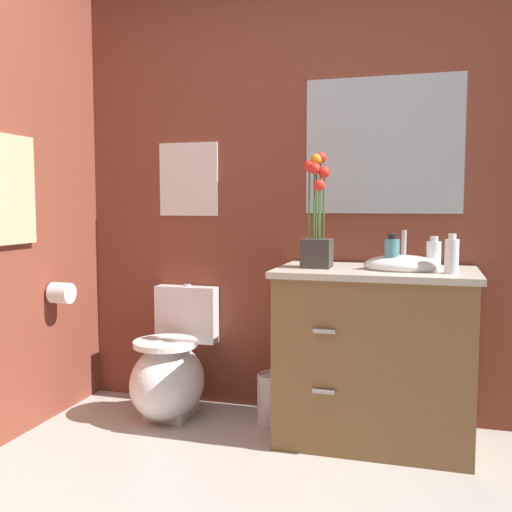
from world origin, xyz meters
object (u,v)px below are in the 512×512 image
object	(u,v)px
soap_bottle	(434,254)
wall_poster	(188,179)
trash_bin	(275,399)
hand_wash_bottle	(452,255)
flower_vase	(317,229)
hanging_towel	(13,190)
wall_mirror	(383,145)
vanity_cabinet	(375,353)
lotion_bottle	(392,254)
toilet	(171,372)
toilet_paper_roll	(61,293)

from	to	relation	value
soap_bottle	wall_poster	world-z (taller)	wall_poster
soap_bottle	trash_bin	bearing A→B (deg)	-177.71
hand_wash_bottle	trash_bin	xyz separation A→B (m)	(-0.85, 0.15, -0.78)
flower_vase	hanging_towel	bearing A→B (deg)	-163.02
wall_mirror	hanging_towel	distance (m)	1.85
vanity_cabinet	lotion_bottle	world-z (taller)	vanity_cabinet
vanity_cabinet	soap_bottle	distance (m)	0.55
toilet	wall_poster	world-z (taller)	wall_poster
trash_bin	wall_poster	xyz separation A→B (m)	(-0.57, 0.24, 1.15)
flower_vase	wall_poster	distance (m)	0.90
flower_vase	hanging_towel	world-z (taller)	hanging_towel
wall_poster	flower_vase	bearing A→B (deg)	-21.56
wall_poster	wall_mirror	world-z (taller)	wall_mirror
toilet_paper_roll	wall_mirror	bearing A→B (deg)	15.99
soap_bottle	hand_wash_bottle	distance (m)	0.20
toilet	lotion_bottle	distance (m)	1.34
toilet	trash_bin	xyz separation A→B (m)	(0.57, 0.03, -0.11)
lotion_bottle	trash_bin	world-z (taller)	lotion_bottle
vanity_cabinet	flower_vase	size ratio (longest dim) A/B	1.83
vanity_cabinet	hanging_towel	distance (m)	1.90
wall_poster	toilet_paper_roll	xyz separation A→B (m)	(-0.54, -0.46, -0.61)
trash_bin	wall_mirror	world-z (taller)	wall_mirror
wall_poster	hanging_towel	distance (m)	0.95
hanging_towel	toilet_paper_roll	bearing A→B (deg)	78.79
lotion_bottle	hanging_towel	size ratio (longest dim) A/B	0.33
lotion_bottle	toilet_paper_roll	xyz separation A→B (m)	(-1.69, -0.13, -0.24)
vanity_cabinet	trash_bin	world-z (taller)	vanity_cabinet
lotion_bottle	trash_bin	distance (m)	0.98
toilet	soap_bottle	world-z (taller)	soap_bottle
vanity_cabinet	hanging_towel	world-z (taller)	hanging_towel
hand_wash_bottle	hanging_towel	xyz separation A→B (m)	(-2.01, -0.35, 0.29)
flower_vase	wall_poster	bearing A→B (deg)	158.44
flower_vase	trash_bin	size ratio (longest dim) A/B	2.05
hanging_towel	hand_wash_bottle	bearing A→B (deg)	9.88
flower_vase	toilet_paper_roll	xyz separation A→B (m)	(-1.34, -0.15, -0.35)
toilet	lotion_bottle	bearing A→B (deg)	-3.08
flower_vase	wall_poster	xyz separation A→B (m)	(-0.80, 0.32, 0.26)
hand_wash_bottle	hanging_towel	bearing A→B (deg)	-170.12
vanity_cabinet	flower_vase	world-z (taller)	flower_vase
wall_poster	lotion_bottle	bearing A→B (deg)	-15.90
trash_bin	hanging_towel	world-z (taller)	hanging_towel
vanity_cabinet	hand_wash_bottle	size ratio (longest dim) A/B	5.75
lotion_bottle	vanity_cabinet	bearing A→B (deg)	153.22
vanity_cabinet	toilet_paper_roll	distance (m)	1.65
trash_bin	hanging_towel	size ratio (longest dim) A/B	0.52
vanity_cabinet	wall_poster	size ratio (longest dim) A/B	2.47
vanity_cabinet	lotion_bottle	bearing A→B (deg)	-26.78
lotion_bottle	trash_bin	bearing A→B (deg)	171.46
lotion_bottle	wall_mirror	xyz separation A→B (m)	(-0.07, 0.33, 0.53)
wall_poster	hanging_towel	xyz separation A→B (m)	(-0.59, -0.74, -0.07)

